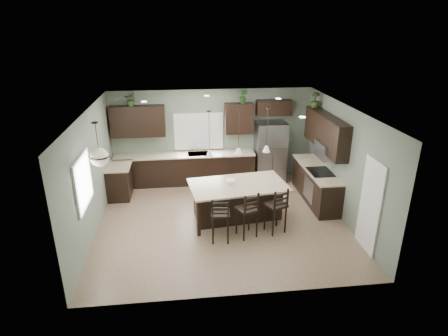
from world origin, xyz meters
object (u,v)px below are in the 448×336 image
(serving_dish, at_px, (230,182))
(bar_stool_right, at_px, (276,210))
(refrigerator, at_px, (270,152))
(bar_stool_left, at_px, (220,218))
(kitchen_island, at_px, (238,201))
(bar_stool_center, at_px, (247,214))
(plant_back_left, at_px, (131,99))

(serving_dish, height_order, bar_stool_right, bar_stool_right)
(refrigerator, bearing_deg, bar_stool_left, -119.75)
(serving_dish, xyz_separation_m, bar_stool_left, (-0.34, -0.96, -0.43))
(refrigerator, relative_size, kitchen_island, 0.79)
(refrigerator, relative_size, bar_stool_left, 1.65)
(bar_stool_left, relative_size, bar_stool_right, 0.98)
(refrigerator, bearing_deg, serving_dish, -123.46)
(refrigerator, xyz_separation_m, bar_stool_right, (-0.57, -3.05, -0.35))
(kitchen_island, distance_m, bar_stool_center, 0.87)
(bar_stool_right, bearing_deg, plant_back_left, 116.35)
(refrigerator, distance_m, serving_dish, 2.79)
(serving_dish, bearing_deg, bar_stool_center, -71.84)
(serving_dish, relative_size, plant_back_left, 0.61)
(bar_stool_left, distance_m, plant_back_left, 4.54)
(bar_stool_right, relative_size, plant_back_left, 2.92)
(kitchen_island, distance_m, serving_dish, 0.57)
(serving_dish, bearing_deg, bar_stool_right, -36.53)
(refrigerator, xyz_separation_m, serving_dish, (-1.54, -2.33, 0.07))
(kitchen_island, height_order, bar_stool_right, bar_stool_right)
(bar_stool_left, xyz_separation_m, bar_stool_center, (0.62, 0.12, 0.01))
(bar_stool_left, distance_m, bar_stool_right, 1.34)
(bar_stool_left, height_order, bar_stool_right, bar_stool_right)
(kitchen_island, relative_size, bar_stool_right, 2.04)
(bar_stool_right, bearing_deg, refrigerator, 58.48)
(serving_dish, xyz_separation_m, plant_back_left, (-2.50, 2.48, 1.60))
(serving_dish, distance_m, plant_back_left, 3.87)
(refrigerator, height_order, bar_stool_left, refrigerator)
(kitchen_island, relative_size, bar_stool_center, 2.06)
(bar_stool_right, xyz_separation_m, plant_back_left, (-3.47, 3.20, 2.02))
(kitchen_island, height_order, bar_stool_center, bar_stool_center)
(bar_stool_right, bearing_deg, kitchen_island, 115.06)
(kitchen_island, height_order, plant_back_left, plant_back_left)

